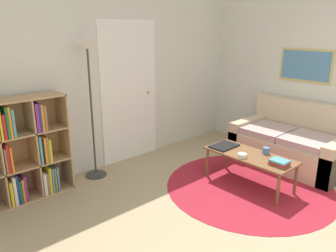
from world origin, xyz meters
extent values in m
plane|color=tan|center=(0.00, 0.00, 0.00)|extent=(14.00, 14.00, 0.00)
cube|color=silver|center=(0.00, 2.79, 1.30)|extent=(7.42, 0.05, 2.60)
cube|color=white|center=(0.22, 2.75, 1.00)|extent=(0.94, 0.02, 2.00)
sphere|color=tan|center=(0.55, 2.73, 0.96)|extent=(0.04, 0.04, 0.04)
cube|color=silver|center=(2.24, 1.38, 1.30)|extent=(0.05, 5.76, 2.60)
cube|color=tan|center=(2.20, 1.15, 1.37)|extent=(0.02, 0.77, 0.47)
cube|color=teal|center=(2.19, 1.15, 1.37)|extent=(0.01, 0.71, 0.41)
cylinder|color=maroon|center=(0.75, 0.99, 0.00)|extent=(2.05, 2.05, 0.01)
cube|color=tan|center=(-0.89, 2.57, 0.59)|extent=(0.02, 0.34, 1.18)
cube|color=tan|center=(-1.45, 2.57, 1.17)|extent=(1.14, 0.34, 0.02)
cube|color=tan|center=(-1.45, 2.57, 0.01)|extent=(1.14, 0.34, 0.02)
cube|color=tan|center=(-1.45, 2.73, 0.59)|extent=(1.14, 0.02, 1.18)
cube|color=tan|center=(-1.27, 2.57, 0.59)|extent=(0.02, 0.32, 1.14)
cube|color=tan|center=(-1.45, 2.57, 0.40)|extent=(1.10, 0.32, 0.02)
cube|color=tan|center=(-1.45, 2.57, 0.78)|extent=(1.10, 0.32, 0.02)
cube|color=gold|center=(-1.60, 2.52, 0.16)|extent=(0.03, 0.22, 0.28)
cube|color=silver|center=(-1.56, 2.51, 0.18)|extent=(0.03, 0.21, 0.33)
cube|color=navy|center=(-1.53, 2.50, 0.19)|extent=(0.02, 0.19, 0.34)
cube|color=#196B38|center=(-1.51, 2.54, 0.15)|extent=(0.02, 0.27, 0.27)
cube|color=orange|center=(-1.48, 2.54, 0.16)|extent=(0.02, 0.27, 0.28)
cube|color=#7F287A|center=(-1.45, 2.54, 0.17)|extent=(0.02, 0.27, 0.31)
cube|color=silver|center=(-1.23, 2.51, 0.15)|extent=(0.03, 0.22, 0.27)
cube|color=olive|center=(-1.20, 2.54, 0.15)|extent=(0.03, 0.26, 0.27)
cube|color=gold|center=(-1.17, 2.52, 0.18)|extent=(0.03, 0.22, 0.32)
cube|color=teal|center=(-1.13, 2.50, 0.17)|extent=(0.02, 0.19, 0.30)
cube|color=olive|center=(-1.10, 2.53, 0.17)|extent=(0.02, 0.24, 0.30)
cube|color=teal|center=(-1.07, 2.50, 0.17)|extent=(0.02, 0.19, 0.30)
cube|color=olive|center=(-1.61, 2.53, 0.55)|extent=(0.02, 0.26, 0.29)
cube|color=#B21E23|center=(-1.58, 2.54, 0.57)|extent=(0.03, 0.27, 0.32)
cube|color=orange|center=(-1.55, 2.53, 0.55)|extent=(0.02, 0.25, 0.29)
cube|color=teal|center=(-1.24, 2.52, 0.57)|extent=(0.03, 0.24, 0.33)
cube|color=black|center=(-1.21, 2.50, 0.55)|extent=(0.02, 0.20, 0.29)
cube|color=orange|center=(-1.18, 2.51, 0.56)|extent=(0.03, 0.20, 0.31)
cube|color=olive|center=(-1.16, 2.53, 0.56)|extent=(0.02, 0.25, 0.31)
cube|color=gold|center=(-1.13, 2.51, 0.54)|extent=(0.03, 0.20, 0.28)
cube|color=#B21E23|center=(-1.57, 2.52, 0.92)|extent=(0.03, 0.22, 0.27)
cube|color=#196B38|center=(-1.54, 2.51, 0.96)|extent=(0.02, 0.21, 0.34)
cube|color=orange|center=(-1.51, 2.52, 0.96)|extent=(0.02, 0.22, 0.34)
cube|color=teal|center=(-1.48, 2.51, 0.94)|extent=(0.03, 0.21, 0.31)
cube|color=#7F287A|center=(-1.23, 2.53, 0.95)|extent=(0.03, 0.25, 0.33)
cube|color=navy|center=(-1.20, 2.52, 0.95)|extent=(0.02, 0.23, 0.33)
cube|color=orange|center=(-1.17, 2.51, 0.94)|extent=(0.03, 0.20, 0.31)
cube|color=olive|center=(-1.14, 2.50, 0.93)|extent=(0.02, 0.19, 0.29)
cylinder|color=#333333|center=(-0.50, 2.55, 0.01)|extent=(0.28, 0.28, 0.01)
cylinder|color=#333333|center=(-0.50, 2.55, 0.87)|extent=(0.02, 0.02, 1.64)
cone|color=white|center=(-0.50, 2.55, 1.69)|extent=(0.24, 0.24, 0.10)
cube|color=#CCB793|center=(1.76, 1.03, 0.20)|extent=(0.87, 1.52, 0.40)
cube|color=#CCB793|center=(2.11, 1.03, 0.44)|extent=(0.16, 1.52, 0.87)
cube|color=#CCB793|center=(1.76, 1.71, 0.27)|extent=(0.87, 0.16, 0.54)
cube|color=#BA9D9B|center=(1.68, 0.73, 0.45)|extent=(0.67, 0.58, 0.10)
cube|color=#BA9D9B|center=(1.68, 1.33, 0.45)|extent=(0.67, 0.58, 0.10)
cube|color=brown|center=(0.78, 1.03, 0.40)|extent=(0.47, 1.11, 0.02)
cylinder|color=brown|center=(0.59, 0.52, 0.19)|extent=(0.04, 0.04, 0.39)
cylinder|color=brown|center=(0.59, 1.54, 0.19)|extent=(0.04, 0.04, 0.39)
cylinder|color=brown|center=(0.98, 0.52, 0.19)|extent=(0.04, 0.04, 0.39)
cylinder|color=brown|center=(0.98, 1.54, 0.19)|extent=(0.04, 0.04, 0.39)
cube|color=black|center=(0.76, 1.41, 0.42)|extent=(0.36, 0.25, 0.02)
cylinder|color=silver|center=(0.63, 1.04, 0.43)|extent=(0.11, 0.11, 0.05)
cube|color=olive|center=(0.75, 0.62, 0.42)|extent=(0.16, 0.19, 0.02)
cube|color=#B21E23|center=(0.74, 0.62, 0.44)|extent=(0.16, 0.19, 0.02)
cube|color=teal|center=(0.75, 0.62, 0.46)|extent=(0.16, 0.19, 0.02)
cylinder|color=teal|center=(0.94, 0.91, 0.45)|extent=(0.08, 0.08, 0.08)
camera|label=1|loc=(-2.46, -1.07, 1.92)|focal=35.00mm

